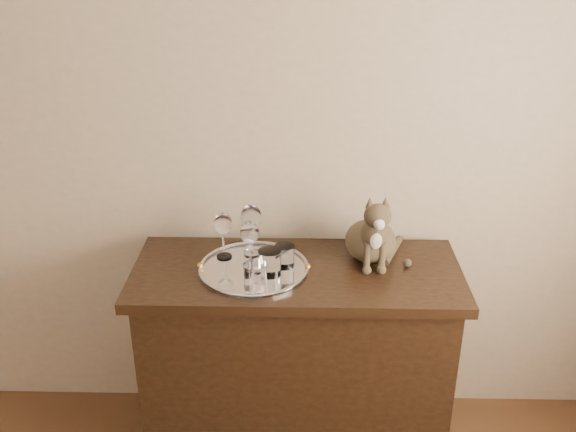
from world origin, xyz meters
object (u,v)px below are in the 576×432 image
Objects in this scene: tumbler_b at (255,276)px; tumbler_c at (285,256)px; sideboard at (296,364)px; wine_glass_a at (223,235)px; tray at (254,270)px; cat at (371,223)px; wine_glass_b at (251,230)px; wine_glass_d at (250,244)px; tumbler_a at (270,263)px.

tumbler_b is 0.18m from tumbler_c.
sideboard is at bearing 44.82° from tumbler_b.
tumbler_c is at bearing -15.60° from wine_glass_a.
cat reaches higher than tray.
wine_glass_d is (0.00, -0.10, -0.01)m from wine_glass_b.
cat is (0.44, -0.01, 0.04)m from wine_glass_b.
wine_glass_d is 0.45m from cat.
sideboard is at bearing 4.87° from tray.
tumbler_b is at bearing -58.45° from wine_glass_a.
tray is at bearing 149.72° from tumbler_a.
tray is 0.14m from tumbler_b.
tumbler_c is (0.13, -0.09, -0.06)m from wine_glass_b.
sideboard is 0.64m from cat.
tumbler_b is at bearing -135.18° from sideboard.
wine_glass_a and wine_glass_d have the same top height.
wine_glass_d is 1.97× the size of tumbler_a.
tray is at bearing -169.16° from cat.
wine_glass_d is 0.13m from tumbler_c.
tumbler_b is at bearing -79.22° from wine_glass_d.
tray is 0.12m from tumbler_c.
tumbler_b is (0.01, -0.13, 0.05)m from tray.
sideboard is 14.57× the size of tumbler_c.
tray is 1.98× the size of wine_glass_b.
tumbler_a is 1.13× the size of tumbler_c.
tray is at bearing -53.41° from wine_glass_d.
tumbler_a is at bearing -153.18° from sideboard.
wine_glass_b reaches higher than tumbler_b.
tumbler_b reaches higher than sideboard.
sideboard is 6.56× the size of wine_glass_a.
tumbler_b is 1.10× the size of tumbler_c.
wine_glass_a is 0.63× the size of cat.
wine_glass_b is 2.24× the size of tumbler_b.
cat is (0.44, 0.09, 0.05)m from wine_glass_d.
cat is (0.32, 0.08, 0.10)m from tumbler_c.
sideboard is 3.00× the size of tray.
sideboard is 6.57× the size of wine_glass_d.
sideboard is 0.52m from tumbler_b.
wine_glass_d reaches higher than tray.
wine_glass_b reaches higher than wine_glass_d.
tumbler_c is (0.10, 0.15, -0.00)m from tumbler_b.
wine_glass_b reaches higher than tumbler_a.
cat is (0.43, 0.11, 0.14)m from tray.
wine_glass_b is 2.46× the size of tumbler_c.
tumbler_a is 1.02× the size of tumbler_b.
tumbler_c is at bearing -36.14° from wine_glass_b.
wine_glass_b is at bearing 175.57° from cat.
tumbler_b is (-0.05, -0.09, -0.00)m from tumbler_a.
tumbler_a reaches higher than tumbler_c.
tumbler_c is at bearing 49.45° from tumbler_a.
tray is 1.38× the size of cat.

